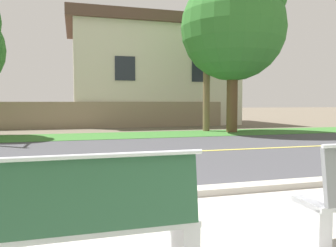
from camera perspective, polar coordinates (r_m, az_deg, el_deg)
The scene contains 9 objects.
ground_plane at distance 10.39m, azimuth -7.44°, elevation -3.98°, with size 140.00×140.00×0.00m, color #665B4C.
curb_edge at distance 4.96m, azimuth 2.37°, elevation -11.73°, with size 44.00×0.30×0.11m, color #ADA89E.
street_asphalt at distance 8.92m, azimuth -6.02°, elevation -5.19°, with size 52.00×8.00×0.01m, color #424247.
road_centre_line at distance 8.92m, azimuth -6.02°, elevation -5.16°, with size 48.00×0.14×0.01m, color #E0CC4C.
far_verge_grass at distance 13.87m, azimuth -9.58°, elevation -2.06°, with size 48.00×2.80×0.02m, color #38702D.
bench_left at distance 2.67m, azimuth -16.08°, elevation -16.33°, with size 1.93×0.48×1.01m.
shade_tree_centre at distance 15.98m, azimuth 11.66°, elevation 16.82°, with size 4.70×4.70×7.75m.
garden_wall at distance 18.30m, azimuth -10.11°, elevation 1.47°, with size 13.00×0.36×1.40m, color gray.
house_across_street at distance 22.04m, azimuth -2.87°, elevation 8.53°, with size 10.54×6.91×6.43m.
Camera 1 is at (-1.50, -2.19, 1.37)m, focal length 35.78 mm.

